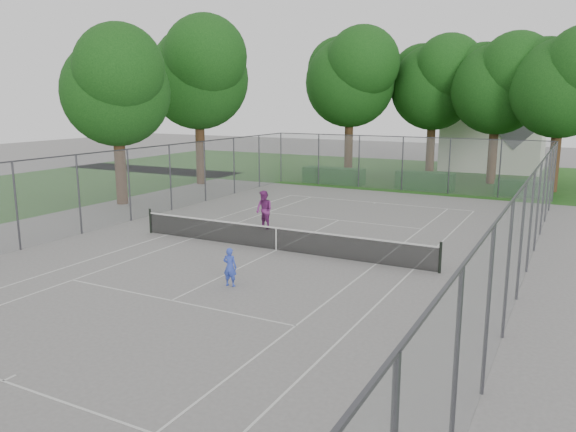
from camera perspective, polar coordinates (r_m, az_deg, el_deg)
The scene contains 17 objects.
ground at distance 22.14m, azimuth -1.21°, elevation -3.51°, with size 120.00×120.00×0.00m, color slate.
grass_far at distance 46.24m, azimuth 14.62°, elevation 4.09°, with size 60.00×20.00×0.00m, color #1F4E16.
court_markings at distance 22.14m, azimuth -1.21°, elevation -3.49°, with size 11.03×23.83×0.01m.
tennis_net at distance 22.01m, azimuth -1.21°, elevation -2.22°, with size 12.87×0.10×1.10m.
perimeter_fence at distance 21.74m, azimuth -1.23°, elevation 1.10°, with size 18.08×34.08×3.52m.
tree_far_left at distance 44.09m, azimuth 6.41°, elevation 14.07°, with size 7.79×7.11×11.20m.
tree_far_midleft at distance 45.02m, azimuth 14.70°, elevation 13.20°, with size 7.38×6.74×10.61m.
tree_far_midright at distance 42.09m, azimuth 20.65°, elevation 12.69°, with size 7.17×6.54×10.30m.
tree_far_right at distance 39.69m, azimuth 26.21°, elevation 12.32°, with size 7.14×6.52×10.27m.
tree_side_back at distance 39.91m, azimuth -9.09°, elevation 14.41°, with size 7.90×7.21×11.35m.
tree_side_front at distance 32.87m, azimuth -17.11°, elevation 12.79°, with size 6.81×6.22×9.79m.
hedge_left at distance 40.16m, azimuth 4.66°, elevation 4.12°, with size 4.36×1.31×1.09m, color #184C1B.
hedge_mid at distance 38.12m, azimuth 13.73°, elevation 3.48°, with size 3.76×1.07×1.18m, color #184C1B.
hedge_right at distance 37.57m, azimuth 22.75°, elevation 2.63°, with size 3.24×1.19×0.97m, color #184C1B.
house at distance 50.59m, azimuth 20.24°, elevation 8.81°, with size 7.79×6.03×9.69m.
girl_player at distance 17.90m, azimuth -5.92°, elevation -5.17°, with size 0.46×0.30×1.26m, color blue.
woman_player at distance 25.63m, azimuth -2.44°, elevation 0.62°, with size 0.86×0.67×1.78m, color #812B79.
Camera 1 is at (10.36, -18.69, 5.79)m, focal length 35.00 mm.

